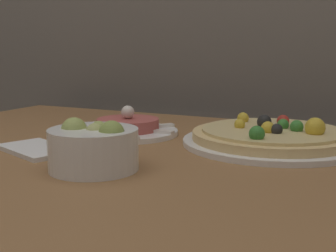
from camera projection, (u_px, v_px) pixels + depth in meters
dining_table at (133, 207)px, 0.84m from camera, size 1.15×0.84×0.74m
pizza_plate at (273, 137)px, 0.86m from camera, size 0.33×0.33×0.06m
tartare_plate at (128, 128)px, 0.96m from camera, size 0.21×0.21×0.06m
small_bowl at (93, 147)px, 0.69m from camera, size 0.13×0.13×0.08m
napkin at (37, 149)px, 0.81m from camera, size 0.17×0.13×0.01m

